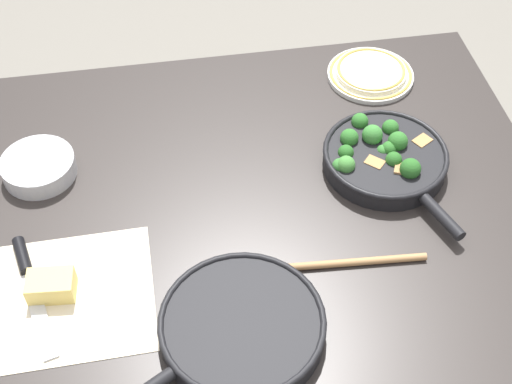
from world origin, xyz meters
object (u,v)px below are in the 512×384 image
object	(u,v)px
skillet_eggs	(241,326)
prep_bowl_steel	(39,167)
cheese_block	(51,286)
grater_knife	(29,279)
dinner_plate_stack	(371,73)
wooden_spoon	(301,266)
skillet_broccoli	(385,157)

from	to	relation	value
skillet_eggs	prep_bowl_steel	size ratio (longest dim) A/B	2.55
cheese_block	prep_bowl_steel	world-z (taller)	cheese_block
grater_knife	dinner_plate_stack	distance (m)	0.94
skillet_eggs	wooden_spoon	xyz separation A→B (m)	(0.14, 0.12, -0.01)
cheese_block	prep_bowl_steel	distance (m)	0.32
grater_knife	cheese_block	xyz separation A→B (m)	(0.05, -0.03, 0.02)
skillet_eggs	dinner_plate_stack	distance (m)	0.79
grater_knife	prep_bowl_steel	distance (m)	0.29
skillet_broccoli	grater_knife	world-z (taller)	skillet_broccoli
grater_knife	skillet_broccoli	bearing A→B (deg)	89.33
skillet_broccoli	skillet_eggs	bearing A→B (deg)	-65.30
skillet_eggs	prep_bowl_steel	bearing A→B (deg)	-80.50
skillet_eggs	wooden_spoon	size ratio (longest dim) A/B	1.00
dinner_plate_stack	grater_knife	bearing A→B (deg)	-148.82
wooden_spoon	prep_bowl_steel	xyz separation A→B (m)	(-0.51, 0.34, 0.01)
skillet_eggs	grater_knife	xyz separation A→B (m)	(-0.38, 0.18, -0.01)
skillet_broccoli	wooden_spoon	xyz separation A→B (m)	(-0.24, -0.24, -0.02)
wooden_spoon	grater_knife	size ratio (longest dim) A/B	1.44
skillet_eggs	cheese_block	size ratio (longest dim) A/B	4.44
skillet_broccoli	dinner_plate_stack	xyz separation A→B (m)	(0.05, 0.30, -0.01)
cheese_block	dinner_plate_stack	world-z (taller)	cheese_block
dinner_plate_stack	wooden_spoon	bearing A→B (deg)	-118.02
skillet_broccoli	wooden_spoon	bearing A→B (deg)	-63.95
skillet_broccoli	dinner_plate_stack	world-z (taller)	skillet_broccoli
skillet_broccoli	skillet_eggs	world-z (taller)	skillet_broccoli
wooden_spoon	dinner_plate_stack	xyz separation A→B (m)	(0.29, 0.54, 0.01)
skillet_broccoli	cheese_block	distance (m)	0.74
skillet_eggs	cheese_block	bearing A→B (deg)	-52.27
cheese_block	dinner_plate_stack	size ratio (longest dim) A/B	0.43
grater_knife	cheese_block	size ratio (longest dim) A/B	3.08
wooden_spoon	grater_knife	xyz separation A→B (m)	(-0.52, 0.06, 0.00)
cheese_block	dinner_plate_stack	distance (m)	0.92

